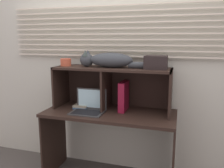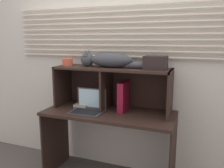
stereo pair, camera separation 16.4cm
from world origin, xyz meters
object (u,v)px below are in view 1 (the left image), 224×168
(book_stack, at_px, (83,105))
(small_basket, at_px, (66,62))
(binder_upright, at_px, (124,96))
(storage_box, at_px, (156,62))
(cat, at_px, (108,60))
(laptop, at_px, (89,107))

(book_stack, bearing_deg, small_basket, -179.83)
(binder_upright, bearing_deg, small_basket, 180.00)
(storage_box, bearing_deg, cat, 180.00)
(cat, bearing_deg, storage_box, 0.00)
(laptop, height_order, binder_upright, binder_upright)
(laptop, xyz_separation_m, storage_box, (0.64, 0.15, 0.46))
(binder_upright, bearing_deg, cat, 180.00)
(cat, height_order, binder_upright, cat)
(book_stack, xyz_separation_m, storage_box, (0.77, -0.00, 0.49))
(binder_upright, bearing_deg, storage_box, 0.00)
(laptop, xyz_separation_m, small_basket, (-0.32, 0.15, 0.44))
(laptop, height_order, storage_box, storage_box)
(small_basket, bearing_deg, cat, 0.00)
(book_stack, bearing_deg, storage_box, -0.04)
(binder_upright, distance_m, storage_box, 0.48)
(binder_upright, distance_m, small_basket, 0.73)
(cat, height_order, storage_box, cat)
(cat, xyz_separation_m, book_stack, (-0.29, 0.00, -0.50))
(cat, relative_size, small_basket, 7.08)
(cat, bearing_deg, laptop, -136.88)
(laptop, relative_size, book_stack, 1.36)
(laptop, distance_m, storage_box, 0.81)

